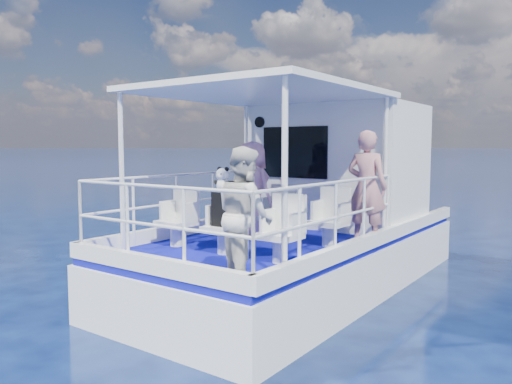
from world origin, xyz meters
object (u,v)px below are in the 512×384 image
passenger_port_fwd (252,190)px  passenger_stbd_aft (245,215)px  backpack_center (224,209)px  panda (223,179)px

passenger_port_fwd → passenger_stbd_aft: 2.65m
passenger_stbd_aft → backpack_center: passenger_stbd_aft is taller
passenger_port_fwd → panda: size_ratio=4.65×
passenger_stbd_aft → passenger_port_fwd: bearing=-24.4°
passenger_port_fwd → backpack_center: size_ratio=3.29×
passenger_port_fwd → passenger_stbd_aft: passenger_port_fwd is taller
passenger_stbd_aft → panda: size_ratio=4.41×
passenger_port_fwd → panda: bearing=117.6°
passenger_stbd_aft → panda: (-1.06, 0.93, 0.28)m
passenger_port_fwd → passenger_stbd_aft: bearing=132.9°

